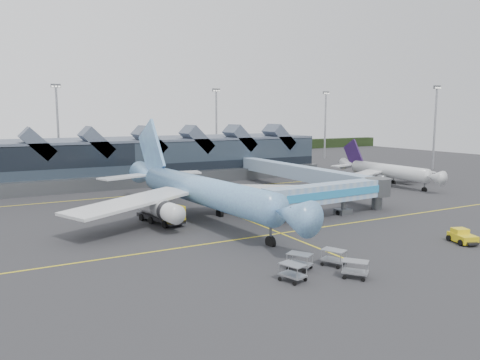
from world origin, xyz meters
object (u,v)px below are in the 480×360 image
regional_jet (385,170)px  pushback_tug (462,237)px  main_airliner (199,190)px  jet_bridge (339,192)px  fuel_truck (159,210)px

regional_jet → pushback_tug: size_ratio=6.96×
main_airliner → jet_bridge: size_ratio=1.93×
jet_bridge → pushback_tug: jet_bridge is taller
pushback_tug → main_airliner: bearing=147.9°
main_airliner → pushback_tug: (21.75, -26.14, -3.52)m
main_airliner → fuel_truck: 6.29m
main_airliner → regional_jet: main_airliner is taller
main_airliner → fuel_truck: (-5.75, 0.62, -2.48)m
fuel_truck → pushback_tug: size_ratio=2.38×
regional_jet → pushback_tug: 46.00m
jet_bridge → fuel_truck: bearing=158.2°
regional_jet → fuel_truck: (-53.89, -10.84, -1.25)m
regional_jet → pushback_tug: regional_jet is taller
main_airliner → regional_jet: 49.51m
regional_jet → fuel_truck: size_ratio=2.92×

